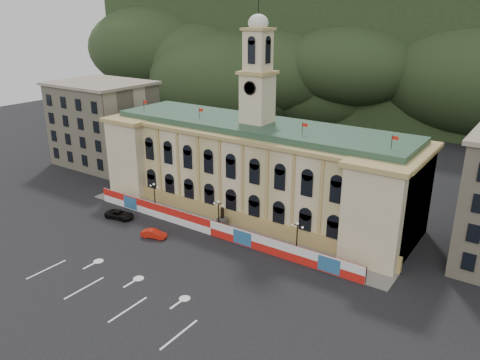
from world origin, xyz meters
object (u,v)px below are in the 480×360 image
Objects in this scene: red_sedan at (154,234)px; black_suv at (120,215)px; statue at (222,221)px; lamp_center at (219,213)px.

black_suv is at bearing 61.53° from red_sedan.
red_sedan is at bearing -127.35° from statue.
statue reaches higher than red_sedan.
statue reaches higher than black_suv.
statue is 0.87× the size of red_sedan.
lamp_center is at bearing -90.00° from statue.
lamp_center is 0.95× the size of black_suv.
lamp_center reaches higher than red_sedan.
lamp_center is at bearing -58.16° from red_sedan.
red_sedan is (-6.71, -7.79, -2.41)m from lamp_center.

